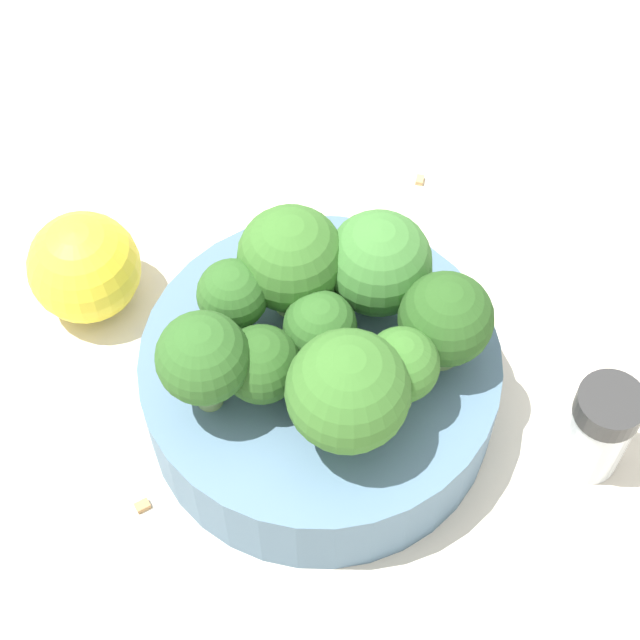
# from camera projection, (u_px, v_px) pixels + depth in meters

# --- Properties ---
(ground_plane) EXTENTS (3.00, 3.00, 0.00)m
(ground_plane) POSITION_uv_depth(u_px,v_px,m) (320.00, 407.00, 0.55)
(ground_plane) COLOR beige
(bowl) EXTENTS (0.17, 0.17, 0.05)m
(bowl) POSITION_uv_depth(u_px,v_px,m) (320.00, 383.00, 0.53)
(bowl) COLOR slate
(bowl) RESTS_ON ground_plane
(broccoli_floret_0) EXTENTS (0.05, 0.05, 0.06)m
(broccoli_floret_0) POSITION_uv_depth(u_px,v_px,m) (386.00, 269.00, 0.50)
(broccoli_floret_0) COLOR #84AD66
(broccoli_floret_0) RESTS_ON bowl
(broccoli_floret_1) EXTENTS (0.05, 0.05, 0.07)m
(broccoli_floret_1) POSITION_uv_depth(u_px,v_px,m) (348.00, 393.00, 0.46)
(broccoli_floret_1) COLOR #8EB770
(broccoli_floret_1) RESTS_ON bowl
(broccoli_floret_2) EXTENTS (0.04, 0.04, 0.04)m
(broccoli_floret_2) POSITION_uv_depth(u_px,v_px,m) (261.00, 365.00, 0.48)
(broccoli_floret_2) COLOR #84AD66
(broccoli_floret_2) RESTS_ON bowl
(broccoli_floret_3) EXTENTS (0.03, 0.03, 0.04)m
(broccoli_floret_3) POSITION_uv_depth(u_px,v_px,m) (321.00, 321.00, 0.49)
(broccoli_floret_3) COLOR #84AD66
(broccoli_floret_3) RESTS_ON bowl
(broccoli_floret_4) EXTENTS (0.04, 0.04, 0.06)m
(broccoli_floret_4) POSITION_uv_depth(u_px,v_px,m) (203.00, 360.00, 0.47)
(broccoli_floret_4) COLOR #7A9E5B
(broccoli_floret_4) RESTS_ON bowl
(broccoli_floret_5) EXTENTS (0.03, 0.03, 0.05)m
(broccoli_floret_5) POSITION_uv_depth(u_px,v_px,m) (233.00, 298.00, 0.49)
(broccoli_floret_5) COLOR #7A9E5B
(broccoli_floret_5) RESTS_ON bowl
(broccoli_floret_6) EXTENTS (0.04, 0.04, 0.05)m
(broccoli_floret_6) POSITION_uv_depth(u_px,v_px,m) (445.00, 321.00, 0.49)
(broccoli_floret_6) COLOR #7A9E5B
(broccoli_floret_6) RESTS_ON bowl
(broccoli_floret_7) EXTENTS (0.05, 0.05, 0.06)m
(broccoli_floret_7) POSITION_uv_depth(u_px,v_px,m) (291.00, 260.00, 0.50)
(broccoli_floret_7) COLOR #8EB770
(broccoli_floret_7) RESTS_ON bowl
(broccoli_floret_8) EXTENTS (0.03, 0.03, 0.05)m
(broccoli_floret_8) POSITION_uv_depth(u_px,v_px,m) (401.00, 367.00, 0.47)
(broccoli_floret_8) COLOR #84AD66
(broccoli_floret_8) RESTS_ON bowl
(pepper_shaker) EXTENTS (0.03, 0.03, 0.06)m
(pepper_shaker) POSITION_uv_depth(u_px,v_px,m) (599.00, 429.00, 0.51)
(pepper_shaker) COLOR silver
(pepper_shaker) RESTS_ON ground_plane
(lemon_wedge) EXTENTS (0.06, 0.06, 0.06)m
(lemon_wedge) POSITION_uv_depth(u_px,v_px,m) (84.00, 267.00, 0.56)
(lemon_wedge) COLOR yellow
(lemon_wedge) RESTS_ON ground_plane
(almond_crumb_0) EXTENTS (0.01, 0.01, 0.01)m
(almond_crumb_0) POSITION_uv_depth(u_px,v_px,m) (142.00, 504.00, 0.52)
(almond_crumb_0) COLOR #AD7F4C
(almond_crumb_0) RESTS_ON ground_plane
(almond_crumb_1) EXTENTS (0.01, 0.01, 0.01)m
(almond_crumb_1) POSITION_uv_depth(u_px,v_px,m) (183.00, 295.00, 0.58)
(almond_crumb_1) COLOR #AD7F4C
(almond_crumb_1) RESTS_ON ground_plane
(almond_crumb_2) EXTENTS (0.01, 0.01, 0.01)m
(almond_crumb_2) POSITION_uv_depth(u_px,v_px,m) (420.00, 178.00, 0.63)
(almond_crumb_2) COLOR tan
(almond_crumb_2) RESTS_ON ground_plane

